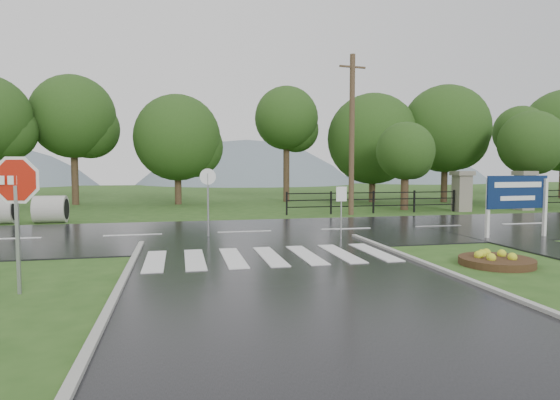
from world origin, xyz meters
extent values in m
plane|color=#294D19|center=(0.00, 0.00, 0.00)|extent=(120.00, 120.00, 0.00)
cube|color=black|center=(0.00, 10.00, 0.00)|extent=(90.00, 8.00, 0.04)
cube|color=silver|center=(-3.00, 5.00, 0.06)|extent=(0.50, 2.80, 0.02)
cube|color=silver|center=(-2.00, 5.00, 0.06)|extent=(0.50, 2.80, 0.02)
cube|color=silver|center=(-1.00, 5.00, 0.06)|extent=(0.50, 2.80, 0.02)
cube|color=silver|center=(0.00, 5.00, 0.06)|extent=(0.50, 2.80, 0.02)
cube|color=silver|center=(1.00, 5.00, 0.06)|extent=(0.50, 2.80, 0.02)
cube|color=silver|center=(2.00, 5.00, 0.06)|extent=(0.50, 2.80, 0.02)
cube|color=silver|center=(3.00, 5.00, 0.06)|extent=(0.50, 2.80, 0.02)
cube|color=gray|center=(13.00, 16.00, 1.00)|extent=(0.80, 0.80, 2.00)
cube|color=#6B6659|center=(13.00, 16.00, 2.12)|extent=(1.00, 1.00, 0.24)
cube|color=gray|center=(17.00, 16.00, 1.00)|extent=(0.80, 0.80, 2.00)
cube|color=#6B6659|center=(17.00, 16.00, 2.12)|extent=(1.00, 1.00, 0.24)
cube|color=black|center=(7.75, 16.00, 0.40)|extent=(9.50, 0.05, 0.05)
cube|color=black|center=(7.75, 16.00, 0.75)|extent=(9.50, 0.05, 0.05)
cube|color=black|center=(7.75, 16.00, 1.10)|extent=(9.50, 0.05, 0.05)
cube|color=black|center=(3.00, 16.00, 0.60)|extent=(0.08, 0.08, 1.20)
cube|color=black|center=(12.50, 16.00, 0.60)|extent=(0.08, 0.08, 1.20)
cube|color=black|center=(17.50, 16.00, 0.60)|extent=(0.08, 0.08, 1.20)
sphere|color=slate|center=(8.00, 65.00, -17.28)|extent=(48.00, 48.00, 48.00)
sphere|color=slate|center=(36.00, 65.00, -12.96)|extent=(36.00, 36.00, 36.00)
cylinder|color=#9E9B93|center=(-7.93, 15.00, 0.60)|extent=(1.30, 1.20, 1.20)
cube|color=#939399|center=(-5.41, 2.54, 1.05)|extent=(0.06, 0.06, 2.10)
cylinder|color=white|center=(-5.41, 2.55, 2.20)|extent=(1.24, 0.26, 1.26)
cylinder|color=#B81A0C|center=(-5.41, 2.54, 2.20)|extent=(1.08, 0.24, 1.10)
cube|color=silver|center=(7.87, 6.74, 1.03)|extent=(0.11, 0.11, 2.06)
cube|color=silver|center=(10.14, 6.74, 1.03)|extent=(0.11, 0.11, 2.06)
cube|color=#0B1C47|center=(9.01, 6.74, 1.60)|extent=(2.47, 0.23, 1.13)
cube|color=white|center=(9.01, 6.70, 1.85)|extent=(1.95, 0.15, 0.19)
cube|color=white|center=(9.01, 6.70, 1.39)|extent=(1.44, 0.11, 0.15)
cylinder|color=#332111|center=(5.38, 2.94, 0.09)|extent=(1.81, 1.81, 0.18)
cube|color=#939399|center=(2.94, 7.61, 0.85)|extent=(0.04, 0.04, 1.69)
cube|color=white|center=(2.94, 7.59, 1.56)|extent=(0.40, 0.10, 0.49)
cylinder|color=#939399|center=(-1.39, 9.11, 1.12)|extent=(0.07, 0.07, 2.24)
cylinder|color=white|center=(-1.39, 9.09, 2.13)|extent=(0.55, 0.13, 0.56)
cylinder|color=#473523|center=(6.30, 15.50, 4.08)|extent=(0.27, 0.27, 8.15)
cube|color=brown|center=(6.30, 15.50, 7.52)|extent=(1.45, 0.26, 0.09)
cylinder|color=#3D2B1C|center=(10.31, 17.50, 1.41)|extent=(0.41, 0.41, 2.82)
sphere|color=#1D3D13|center=(10.31, 17.50, 3.39)|extent=(3.31, 3.31, 3.31)
cylinder|color=#3D2B1C|center=(18.63, 17.50, 1.64)|extent=(0.46, 0.46, 3.28)
sphere|color=#1D3D13|center=(18.63, 17.50, 3.94)|extent=(3.90, 3.90, 3.90)
camera|label=1|loc=(-2.37, -7.21, 2.45)|focal=30.00mm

